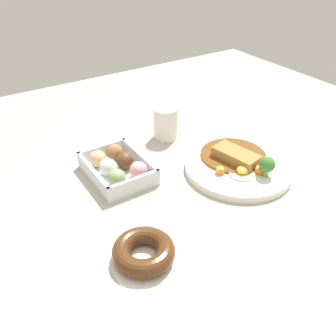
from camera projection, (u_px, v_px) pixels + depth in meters
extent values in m
plane|color=#B2A893|center=(204.00, 184.00, 0.85)|extent=(1.60, 1.60, 0.00)
cylinder|color=white|center=(238.00, 167.00, 0.90)|extent=(0.26, 0.26, 0.02)
cylinder|color=brown|center=(233.00, 155.00, 0.92)|extent=(0.17, 0.17, 0.01)
cube|color=#A87538|center=(236.00, 156.00, 0.89)|extent=(0.12, 0.08, 0.02)
cylinder|color=white|center=(242.00, 174.00, 0.85)|extent=(0.06, 0.06, 0.00)
ellipsoid|color=yellow|center=(242.00, 170.00, 0.85)|extent=(0.03, 0.03, 0.02)
cylinder|color=#8CB766|center=(266.00, 172.00, 0.85)|extent=(0.01, 0.01, 0.02)
sphere|color=#387A2D|center=(267.00, 164.00, 0.83)|extent=(0.04, 0.04, 0.04)
cube|color=orange|center=(259.00, 170.00, 0.85)|extent=(0.02, 0.02, 0.02)
cube|color=orange|center=(220.00, 171.00, 0.85)|extent=(0.02, 0.02, 0.02)
cube|color=silver|center=(118.00, 173.00, 0.88)|extent=(0.18, 0.13, 0.01)
cube|color=silver|center=(134.00, 184.00, 0.81)|extent=(0.01, 0.13, 0.03)
cube|color=silver|center=(102.00, 151.00, 0.93)|extent=(0.01, 0.13, 0.03)
cube|color=silver|center=(140.00, 159.00, 0.89)|extent=(0.18, 0.01, 0.03)
cube|color=silver|center=(93.00, 174.00, 0.84)|extent=(0.18, 0.01, 0.03)
sphere|color=pink|center=(138.00, 170.00, 0.84)|extent=(0.04, 0.04, 0.04)
sphere|color=brown|center=(125.00, 161.00, 0.88)|extent=(0.04, 0.04, 0.04)
sphere|color=#9E6B3D|center=(115.00, 152.00, 0.91)|extent=(0.04, 0.04, 0.04)
sphere|color=#84A860|center=(117.00, 178.00, 0.82)|extent=(0.04, 0.04, 0.04)
sphere|color=silver|center=(108.00, 167.00, 0.85)|extent=(0.04, 0.04, 0.04)
sphere|color=#DBB77A|center=(98.00, 159.00, 0.88)|extent=(0.04, 0.04, 0.04)
cube|color=white|center=(144.00, 258.00, 0.66)|extent=(0.13, 0.13, 0.00)
torus|color=#4C2B14|center=(144.00, 251.00, 0.65)|extent=(0.12, 0.12, 0.03)
cylinder|color=silver|center=(166.00, 123.00, 1.01)|extent=(0.07, 0.07, 0.09)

